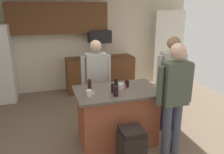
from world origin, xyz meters
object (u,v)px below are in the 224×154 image
at_px(tumbler_amber, 116,91).
at_px(glass_pilsner, 127,83).
at_px(trash_bin, 131,148).
at_px(person_host_foreground, 96,77).
at_px(glass_dark_ale, 113,88).
at_px(person_guest_right, 171,78).
at_px(microwave_over_range, 99,36).
at_px(mug_blue_stoneware, 89,93).
at_px(person_guest_left, 175,93).
at_px(mug_ceramic_white, 121,86).
at_px(glass_short_whisky, 116,83).
at_px(glass_stout_tall, 90,84).
at_px(kitchen_island, 117,116).

height_order(tumbler_amber, glass_pilsner, tumbler_amber).
distance_m(glass_pilsner, trash_bin, 1.08).
distance_m(person_host_foreground, glass_dark_ale, 0.85).
relative_size(person_guest_right, tumbler_amber, 11.11).
xyz_separation_m(microwave_over_range, mug_blue_stoneware, (-0.82, -2.71, -0.48)).
xyz_separation_m(person_guest_left, person_host_foreground, (-0.85, 1.34, -0.07)).
height_order(mug_ceramic_white, glass_short_whisky, glass_short_whisky).
relative_size(mug_blue_stoneware, trash_bin, 0.20).
xyz_separation_m(microwave_over_range, glass_short_whisky, (-0.31, -2.40, -0.46)).
bearing_deg(microwave_over_range, person_host_foreground, -105.76).
relative_size(glass_stout_tall, mug_blue_stoneware, 1.27).
bearing_deg(glass_pilsner, person_host_foreground, 119.48).
bearing_deg(glass_stout_tall, microwave_over_range, 72.47).
height_order(glass_dark_ale, mug_blue_stoneware, glass_dark_ale).
bearing_deg(kitchen_island, person_host_foreground, 102.81).
height_order(person_host_foreground, tumbler_amber, person_host_foreground).
bearing_deg(person_guest_right, glass_pilsner, -5.87).
bearing_deg(person_guest_right, glass_stout_tall, -9.03).
bearing_deg(kitchen_island, glass_pilsner, 27.14).
height_order(tumbler_amber, glass_short_whisky, tumbler_amber).
bearing_deg(mug_ceramic_white, glass_pilsner, 31.22).
bearing_deg(glass_dark_ale, microwave_over_range, 80.71).
relative_size(microwave_over_range, trash_bin, 0.92).
bearing_deg(mug_blue_stoneware, person_guest_right, 8.92).
bearing_deg(trash_bin, microwave_over_range, 83.85).
bearing_deg(tumbler_amber, glass_stout_tall, 126.59).
distance_m(microwave_over_range, person_guest_right, 2.60).
relative_size(glass_dark_ale, trash_bin, 0.24).
height_order(glass_pilsner, glass_short_whisky, glass_short_whisky).
relative_size(person_guest_left, person_host_foreground, 1.07).
relative_size(glass_pilsner, trash_bin, 0.20).
xyz_separation_m(microwave_over_range, glass_dark_ale, (-0.43, -2.65, -0.46)).
relative_size(person_host_foreground, trash_bin, 2.66).
relative_size(glass_stout_tall, trash_bin, 0.26).
distance_m(person_guest_left, mug_ceramic_white, 0.86).
height_order(kitchen_island, person_host_foreground, person_host_foreground).
relative_size(person_guest_right, glass_pilsner, 14.17).
xyz_separation_m(glass_dark_ale, glass_stout_tall, (-0.32, 0.28, 0.01)).
height_order(glass_stout_tall, mug_blue_stoneware, glass_stout_tall).
distance_m(glass_dark_ale, glass_short_whisky, 0.28).
bearing_deg(person_guest_left, glass_dark_ale, 8.07).
xyz_separation_m(mug_ceramic_white, tumbler_amber, (-0.17, -0.26, 0.03)).
relative_size(tumbler_amber, trash_bin, 0.25).
bearing_deg(person_guest_left, person_guest_right, -76.47).
xyz_separation_m(microwave_over_range, tumbler_amber, (-0.43, -2.80, -0.45)).
xyz_separation_m(person_guest_right, tumbler_amber, (-1.12, -0.33, -0.00)).
distance_m(person_guest_right, glass_short_whisky, 1.00).
bearing_deg(glass_dark_ale, mug_blue_stoneware, -171.33).
relative_size(person_guest_left, glass_dark_ale, 11.85).
bearing_deg(glass_pilsner, kitchen_island, -152.86).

